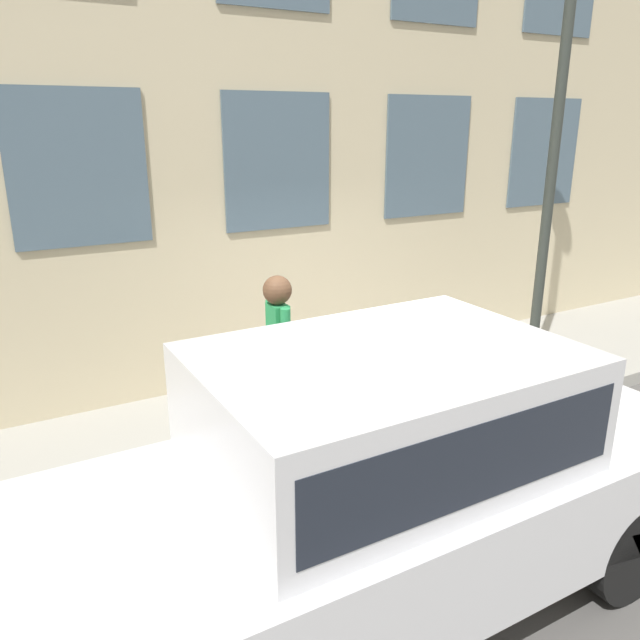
{
  "coord_description": "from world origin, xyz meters",
  "views": [
    {
      "loc": [
        -4.3,
        3.18,
        3.16
      ],
      "look_at": [
        0.5,
        0.45,
        1.4
      ],
      "focal_mm": 35.0,
      "sensor_mm": 36.0,
      "label": 1
    }
  ],
  "objects_px": {
    "fire_hydrant": "(359,398)",
    "person": "(278,345)",
    "parked_car_silver_near": "(383,470)",
    "street_lamp": "(563,66)"
  },
  "relations": [
    {
      "from": "fire_hydrant",
      "to": "person",
      "type": "bearing_deg",
      "value": 70.23
    },
    {
      "from": "person",
      "to": "parked_car_silver_near",
      "type": "height_order",
      "value": "person"
    },
    {
      "from": "parked_car_silver_near",
      "to": "street_lamp",
      "type": "height_order",
      "value": "street_lamp"
    },
    {
      "from": "person",
      "to": "street_lamp",
      "type": "relative_size",
      "value": 0.29
    },
    {
      "from": "parked_car_silver_near",
      "to": "person",
      "type": "bearing_deg",
      "value": -6.88
    },
    {
      "from": "person",
      "to": "street_lamp",
      "type": "distance_m",
      "value": 4.3
    },
    {
      "from": "fire_hydrant",
      "to": "person",
      "type": "height_order",
      "value": "person"
    },
    {
      "from": "person",
      "to": "street_lamp",
      "type": "xyz_separation_m",
      "value": [
        0.02,
        -3.46,
        2.55
      ]
    },
    {
      "from": "parked_car_silver_near",
      "to": "street_lamp",
      "type": "bearing_deg",
      "value": -60.93
    },
    {
      "from": "fire_hydrant",
      "to": "street_lamp",
      "type": "height_order",
      "value": "street_lamp"
    }
  ]
}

